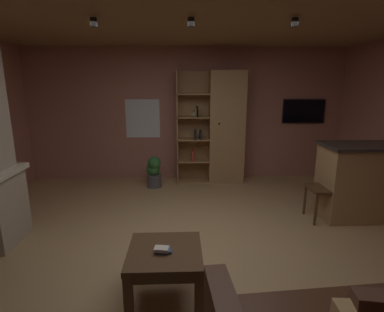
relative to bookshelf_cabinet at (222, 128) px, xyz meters
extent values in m
cube|color=tan|center=(-0.67, -2.65, -1.06)|extent=(6.16, 5.79, 0.02)
cube|color=#AD7060|center=(-0.67, 0.27, 0.23)|extent=(6.28, 0.06, 2.57)
cube|color=#8E6B47|center=(-0.67, -2.65, 1.52)|extent=(6.16, 5.79, 0.02)
cube|color=white|center=(-1.54, 0.24, 0.17)|extent=(0.66, 0.01, 0.75)
cube|color=#A87F51|center=(0.08, -0.01, 0.01)|extent=(0.67, 0.38, 2.12)
cube|color=#A87F51|center=(-0.56, 0.17, 0.01)|extent=(0.62, 0.02, 2.12)
cube|color=#A87F51|center=(-0.86, -0.01, 0.01)|extent=(0.02, 0.38, 2.12)
sphere|color=black|center=(-0.08, -0.21, 0.11)|extent=(0.04, 0.04, 0.04)
cube|color=#A87F51|center=(-0.56, -0.01, -1.04)|extent=(0.62, 0.38, 0.02)
cube|color=#A87F51|center=(-0.56, -0.01, -0.63)|extent=(0.62, 0.38, 0.02)
cube|color=#A87F51|center=(-0.56, -0.01, -0.20)|extent=(0.62, 0.38, 0.02)
cube|color=#A87F51|center=(-0.56, -0.01, 0.22)|extent=(0.62, 0.38, 0.02)
cube|color=#A87F51|center=(-0.56, -0.01, 0.64)|extent=(0.62, 0.38, 0.02)
cube|color=black|center=(-0.51, -0.06, -0.11)|extent=(0.04, 0.23, 0.17)
cube|color=black|center=(-0.41, -0.06, -0.11)|extent=(0.04, 0.23, 0.16)
cube|color=gold|center=(-0.50, -0.06, 0.31)|extent=(0.04, 0.23, 0.16)
cube|color=black|center=(-0.48, -0.06, 0.33)|extent=(0.03, 0.23, 0.20)
cube|color=#B22D2D|center=(-0.57, -0.06, -0.52)|extent=(0.04, 0.23, 0.20)
sphere|color=beige|center=(-0.54, -0.01, 0.27)|extent=(0.10, 0.10, 0.10)
cube|color=#A87F51|center=(1.97, -1.75, -0.54)|extent=(1.51, 0.59, 1.03)
cube|color=#2D2826|center=(1.97, -1.75, 0.00)|extent=(1.57, 0.65, 0.04)
cube|color=#4C331E|center=(-0.95, -3.34, -0.60)|extent=(0.64, 0.64, 0.05)
cube|color=#4C331E|center=(-0.95, -3.34, -0.67)|extent=(0.58, 0.57, 0.08)
cube|color=#4C331E|center=(-1.23, -3.62, -0.84)|extent=(0.07, 0.07, 0.42)
cube|color=#4C331E|center=(-0.67, -3.62, -0.84)|extent=(0.07, 0.07, 0.42)
cube|color=#4C331E|center=(-1.23, -3.06, -0.84)|extent=(0.07, 0.07, 0.42)
cube|color=#4C331E|center=(-0.67, -3.06, -0.84)|extent=(0.07, 0.07, 0.42)
cube|color=#2D4C8C|center=(-0.95, -3.37, -0.57)|extent=(0.13, 0.11, 0.02)
cube|color=beige|center=(-0.97, -3.39, -0.54)|extent=(0.13, 0.10, 0.03)
cube|color=#4C331E|center=(1.20, -1.81, -0.59)|extent=(0.42, 0.42, 0.04)
cube|color=#4C331E|center=(1.39, -1.81, -0.35)|extent=(0.04, 0.40, 0.44)
cylinder|color=#4C331E|center=(1.02, -1.64, -0.82)|extent=(0.04, 0.04, 0.46)
cylinder|color=#4C331E|center=(1.02, -2.00, -0.82)|extent=(0.04, 0.04, 0.46)
cylinder|color=#4C331E|center=(1.38, -1.63, -0.82)|extent=(0.04, 0.04, 0.46)
cylinder|color=#4C331E|center=(1.38, -1.99, -0.82)|extent=(0.04, 0.04, 0.46)
cylinder|color=#4C4C51|center=(-1.30, -0.33, -0.94)|extent=(0.27, 0.27, 0.23)
sphere|color=#2D6B33|center=(-1.32, -0.29, -0.72)|extent=(0.25, 0.25, 0.25)
sphere|color=#2D6B33|center=(-1.29, -0.34, -0.58)|extent=(0.24, 0.24, 0.24)
cube|color=black|center=(1.65, 0.21, 0.30)|extent=(0.83, 0.05, 0.47)
cube|color=black|center=(1.65, 0.19, 0.30)|extent=(0.79, 0.01, 0.43)
cylinder|color=black|center=(-1.68, -2.33, 1.44)|extent=(0.07, 0.07, 0.09)
cylinder|color=black|center=(-0.68, -2.39, 1.44)|extent=(0.07, 0.07, 0.09)
cylinder|color=black|center=(0.39, -2.41, 1.44)|extent=(0.07, 0.07, 0.09)
camera|label=1|loc=(-0.80, -5.69, 0.83)|focal=28.03mm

